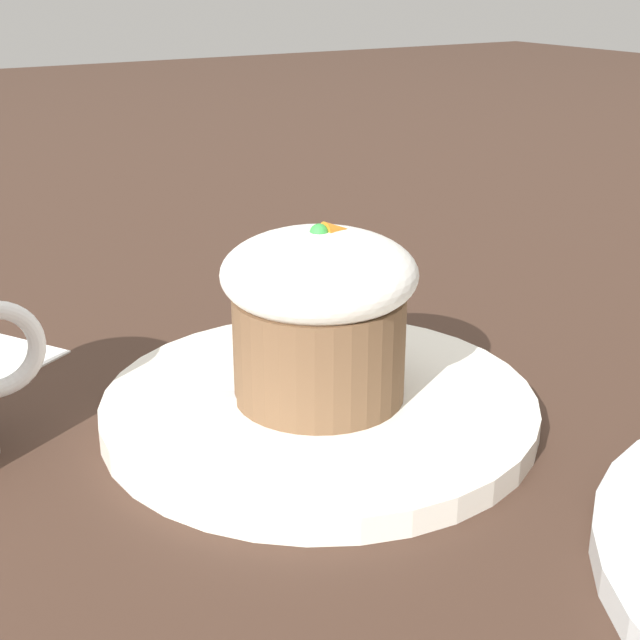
{
  "coord_description": "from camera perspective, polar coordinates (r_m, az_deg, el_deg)",
  "views": [
    {
      "loc": [
        -0.23,
        -0.38,
        0.24
      ],
      "look_at": [
        0.0,
        -0.0,
        0.06
      ],
      "focal_mm": 50.0,
      "sensor_mm": 36.0,
      "label": 1
    }
  ],
  "objects": [
    {
      "name": "spoon",
      "position": [
        0.49,
        -3.06,
        -4.87
      ],
      "size": [
        0.11,
        0.08,
        0.01
      ],
      "color": "silver",
      "rests_on": "dessert_plate"
    },
    {
      "name": "carrot_cake",
      "position": [
        0.48,
        0.0,
        0.59
      ],
      "size": [
        0.11,
        0.11,
        0.1
      ],
      "color": "brown",
      "rests_on": "dessert_plate"
    },
    {
      "name": "ground_plane",
      "position": [
        0.5,
        -0.05,
        -6.26
      ],
      "size": [
        4.0,
        4.0,
        0.0
      ],
      "primitive_type": "plane",
      "color": "#3D281E"
    },
    {
      "name": "dessert_plate",
      "position": [
        0.5,
        -0.05,
        -5.54
      ],
      "size": [
        0.24,
        0.24,
        0.01
      ],
      "color": "white",
      "rests_on": "ground_plane"
    }
  ]
}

